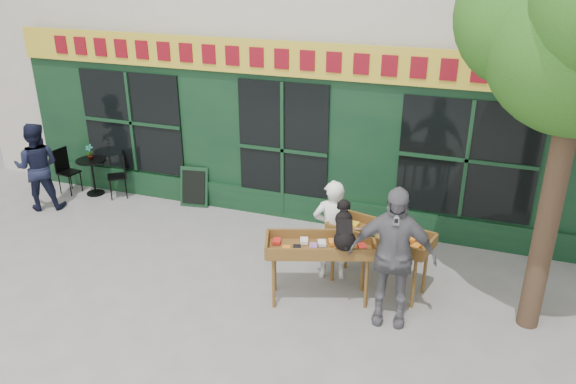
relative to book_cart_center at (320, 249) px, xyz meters
name	(u,v)px	position (x,y,z in m)	size (l,w,h in m)	color
ground	(232,277)	(-1.44, 0.09, -0.82)	(80.00, 80.00, 0.00)	slate
book_cart_center	(320,249)	(0.00, 0.00, 0.00)	(1.62, 1.08, 0.99)	brown
dog	(344,225)	(0.35, -0.05, 0.47)	(0.34, 0.60, 0.60)	black
woman	(332,230)	(0.00, 0.65, -0.01)	(0.59, 0.39, 1.62)	white
book_cart_right	(380,238)	(0.73, 0.61, 0.00)	(1.60, 0.95, 0.99)	brown
man_right	(392,256)	(1.03, -0.14, 0.17)	(1.16, 0.48, 1.98)	#5A5A5F
bistro_table	(92,170)	(-5.52, 2.09, -0.28)	(0.60, 0.60, 0.76)	black
bistro_chair_left	(65,167)	(-6.13, 2.00, -0.26)	(0.41, 0.40, 0.95)	black
bistro_chair_right	(121,171)	(-4.90, 2.20, -0.26)	(0.51, 0.51, 0.95)	black
potted_plant	(90,152)	(-5.52, 2.09, 0.10)	(0.17, 0.11, 0.32)	gray
man_left	(37,167)	(-6.04, 1.19, 0.04)	(0.84, 0.66, 1.73)	black
chalkboard	(194,187)	(-3.28, 2.28, -0.42)	(0.58, 0.27, 0.79)	black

